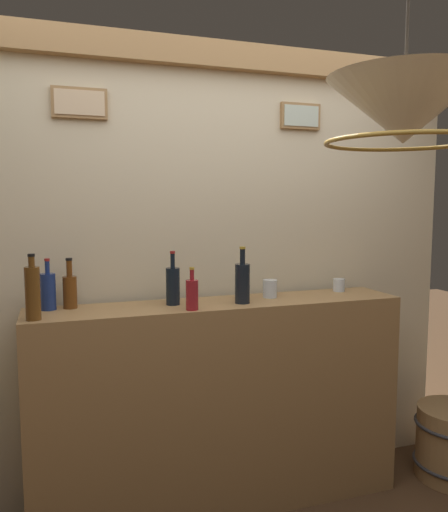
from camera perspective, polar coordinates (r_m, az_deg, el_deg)
panelled_rear_partition at (r=2.86m, az=-1.97°, el=-0.09°), size 3.07×0.15×2.51m
bar_shelf_unit at (r=2.81m, az=-0.34°, el=-16.52°), size 1.97×0.36×1.12m
liquor_bottle_brandy at (r=2.60m, az=-19.28°, el=-3.73°), size 0.07×0.07×0.25m
liquor_bottle_sherry at (r=2.61m, az=2.09°, el=-2.97°), size 0.08×0.08×0.30m
liquor_bottle_rum at (r=2.46m, az=-3.63°, el=-4.30°), size 0.06×0.06×0.21m
liquor_bottle_port at (r=2.60m, az=-17.04°, el=-3.71°), size 0.07×0.07×0.25m
liquor_bottle_amaro at (r=2.40m, az=-20.83°, el=-3.84°), size 0.07×0.07×0.30m
liquor_bottle_scotch at (r=2.59m, az=-5.80°, el=-3.29°), size 0.07×0.07×0.28m
glass_tumbler_rocks at (r=3.04m, az=12.87°, el=-3.22°), size 0.07×0.07×0.07m
glass_tumbler_highball at (r=2.79m, az=5.22°, el=-3.70°), size 0.08×0.08×0.10m
glass_tumbler_shot at (r=2.75m, az=1.92°, el=-4.05°), size 0.07×0.07×0.07m
pendant_lamp at (r=1.97m, az=19.71°, el=15.06°), size 0.56×0.56×0.53m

